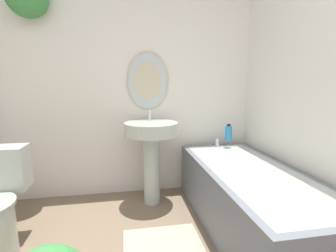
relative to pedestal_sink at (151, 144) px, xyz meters
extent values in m
cube|color=silver|center=(-0.17, 0.33, 0.60)|extent=(2.68, 0.06, 2.40)
ellipsoid|color=beige|center=(0.00, 0.28, 0.60)|extent=(0.43, 0.02, 0.59)
ellipsoid|color=silver|center=(0.00, 0.28, 0.60)|extent=(0.39, 0.01, 0.55)
cube|color=silver|center=(1.15, -0.82, 0.60)|extent=(0.06, 2.35, 2.40)
cylinder|color=#B2BCB2|center=(0.00, 0.00, -0.26)|extent=(0.16, 0.16, 0.69)
cylinder|color=#B2BCB2|center=(0.00, 0.00, 0.15)|extent=(0.51, 0.51, 0.12)
cylinder|color=silver|center=(0.00, 0.14, 0.26)|extent=(0.02, 0.02, 0.10)
cube|color=slate|center=(0.73, -0.59, -0.35)|extent=(0.73, 1.68, 0.51)
cube|color=#B2BCB2|center=(0.73, -0.59, -0.12)|extent=(0.63, 1.58, 0.04)
cylinder|color=silver|center=(0.73, 0.15, -0.06)|extent=(0.04, 0.04, 0.08)
cylinder|color=#2D84C6|center=(0.83, 0.09, 0.06)|extent=(0.07, 0.07, 0.15)
cylinder|color=black|center=(0.83, 0.09, 0.14)|extent=(0.04, 0.04, 0.02)
cube|color=#B7A88E|center=(0.00, -0.66, -0.59)|extent=(0.57, 0.38, 0.02)
camera|label=1|loc=(-0.25, -2.28, 0.57)|focal=26.00mm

